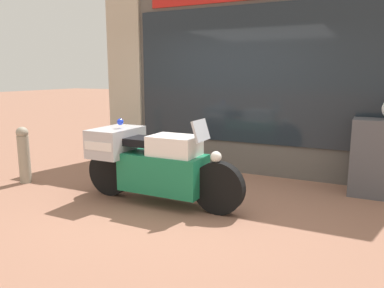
{
  "coord_description": "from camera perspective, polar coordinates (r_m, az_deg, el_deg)",
  "views": [
    {
      "loc": [
        2.09,
        -4.28,
        1.71
      ],
      "look_at": [
        -0.15,
        0.33,
        0.74
      ],
      "focal_mm": 35.0,
      "sensor_mm": 36.0,
      "label": 1
    }
  ],
  "objects": [
    {
      "name": "shop_building",
      "position": [
        6.74,
        4.8,
        10.01
      ],
      "size": [
        5.38,
        0.55,
        3.26
      ],
      "color": "#56514C",
      "rests_on": "ground"
    },
    {
      "name": "ground_plane",
      "position": [
        5.06,
        -0.09,
        -9.06
      ],
      "size": [
        60.0,
        60.0,
        0.0
      ],
      "primitive_type": "plane",
      "color": "#8E604C"
    },
    {
      "name": "paramedic_motorcycle",
      "position": [
        5.01,
        -6.29,
        -2.61
      ],
      "size": [
        2.33,
        0.78,
        1.16
      ],
      "rotation": [
        0.0,
        0.0,
        -0.01
      ],
      "color": "black",
      "rests_on": "ground"
    },
    {
      "name": "window_display",
      "position": [
        6.68,
        9.88,
        -0.1
      ],
      "size": [
        4.19,
        0.3,
        2.02
      ],
      "color": "slate",
      "rests_on": "ground"
    },
    {
      "name": "street_bollard",
      "position": [
        6.46,
        -24.25,
        -1.37
      ],
      "size": [
        0.19,
        0.19,
        0.9
      ],
      "color": "gray",
      "rests_on": "ground"
    }
  ]
}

